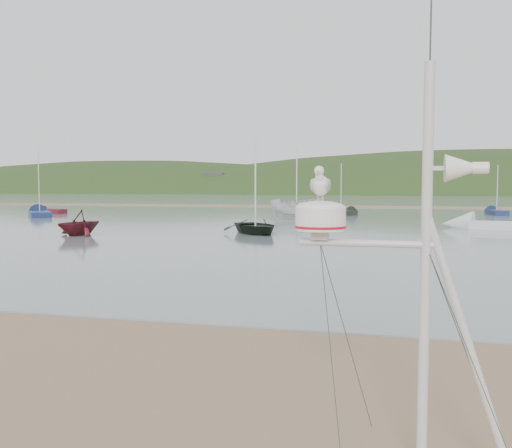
% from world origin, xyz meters
% --- Properties ---
extents(ground, '(560.00, 560.00, 0.00)m').
position_xyz_m(ground, '(0.00, 0.00, 0.00)').
color(ground, brown).
rests_on(ground, ground).
extents(water, '(560.00, 256.00, 0.04)m').
position_xyz_m(water, '(0.00, 132.00, 0.02)').
color(water, slate).
rests_on(water, ground).
extents(sandbar, '(560.00, 7.00, 0.07)m').
position_xyz_m(sandbar, '(0.00, 70.00, 0.07)').
color(sandbar, brown).
rests_on(sandbar, water).
extents(hill_ridge, '(620.00, 180.00, 80.00)m').
position_xyz_m(hill_ridge, '(18.52, 235.00, -19.70)').
color(hill_ridge, '#1F3314').
rests_on(hill_ridge, ground).
extents(far_cottages, '(294.40, 6.30, 8.00)m').
position_xyz_m(far_cottages, '(3.00, 196.00, 4.00)').
color(far_cottages, silver).
rests_on(far_cottages, ground).
extents(mast_rig, '(2.22, 2.37, 5.01)m').
position_xyz_m(mast_rig, '(4.52, -1.27, 1.21)').
color(mast_rig, beige).
rests_on(mast_rig, ground).
extents(boat_dark, '(3.06, 2.58, 4.38)m').
position_xyz_m(boat_dark, '(-3.63, 25.37, 2.23)').
color(boat_dark, black).
rests_on(boat_dark, water).
extents(boat_red, '(2.88, 2.32, 2.89)m').
position_xyz_m(boat_red, '(-13.48, 21.76, 1.49)').
color(boat_red, '#4F1219').
rests_on(boat_red, water).
extents(boat_white, '(2.16, 2.12, 4.97)m').
position_xyz_m(boat_white, '(-3.58, 40.37, 2.52)').
color(boat_white, silver).
rests_on(boat_white, water).
extents(sailboat_blue_near, '(5.95, 6.76, 7.21)m').
position_xyz_m(sailboat_blue_near, '(-29.39, 40.16, 0.30)').
color(sailboat_blue_near, '#15234C').
rests_on(sailboat_blue_near, ground).
extents(sailboat_white_near, '(8.11, 4.12, 7.81)m').
position_xyz_m(sailboat_white_near, '(10.57, 32.94, 0.30)').
color(sailboat_white_near, silver).
rests_on(sailboat_white_near, ground).
extents(dinghy_red_far, '(4.65, 2.60, 1.11)m').
position_xyz_m(dinghy_red_far, '(-31.38, 44.43, 0.29)').
color(dinghy_red_far, '#4F1219').
rests_on(dinghy_red_far, ground).
extents(sailboat_dark_mid, '(3.71, 5.49, 5.51)m').
position_xyz_m(sailboat_dark_mid, '(0.35, 47.86, 0.30)').
color(sailboat_dark_mid, black).
rests_on(sailboat_dark_mid, ground).
extents(sailboat_blue_far, '(1.76, 5.48, 5.41)m').
position_xyz_m(sailboat_blue_far, '(14.83, 53.43, 0.30)').
color(sailboat_blue_far, '#15234C').
rests_on(sailboat_blue_far, ground).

